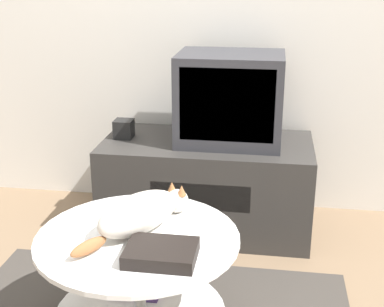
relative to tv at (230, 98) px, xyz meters
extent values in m
cube|color=#33302D|center=(-0.11, -0.02, -0.47)|extent=(1.09, 0.55, 0.49)
cube|color=black|center=(-0.11, -0.29, -0.42)|extent=(0.49, 0.01, 0.14)
cube|color=#333338|center=(0.00, 0.00, 0.00)|extent=(0.53, 0.40, 0.46)
cube|color=black|center=(0.00, -0.19, 0.01)|extent=(0.45, 0.01, 0.36)
cube|color=black|center=(-0.56, -0.02, -0.18)|extent=(0.10, 0.10, 0.10)
cylinder|color=#B7B7BC|center=(-0.24, -0.99, -0.50)|extent=(0.04, 0.04, 0.41)
cylinder|color=white|center=(-0.24, -0.99, -0.28)|extent=(0.74, 0.74, 0.02)
cube|color=#51387A|center=(-0.29, -0.88, -0.59)|extent=(0.20, 0.11, 0.02)
cube|color=black|center=(-0.12, -1.14, -0.25)|extent=(0.23, 0.18, 0.05)
ellipsoid|color=silver|center=(-0.25, -0.95, -0.21)|extent=(0.33, 0.40, 0.14)
sphere|color=silver|center=(-0.14, -0.77, -0.23)|extent=(0.09, 0.09, 0.09)
cone|color=#996038|center=(-0.16, -0.76, -0.18)|extent=(0.04, 0.04, 0.04)
cone|color=#996038|center=(-0.12, -0.79, -0.18)|extent=(0.04, 0.04, 0.04)
ellipsoid|color=#996038|center=(-0.37, -1.15, -0.25)|extent=(0.11, 0.15, 0.05)
camera|label=1|loc=(0.21, -2.65, 0.65)|focal=50.00mm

